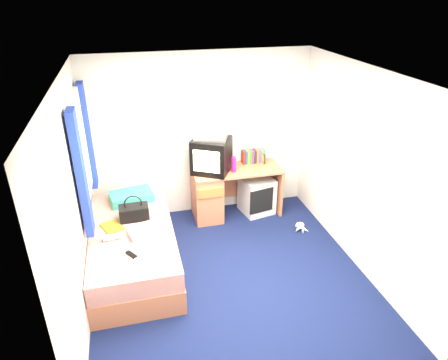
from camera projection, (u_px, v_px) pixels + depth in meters
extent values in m
plane|color=#0C1438|center=(230.00, 277.00, 4.81)|extent=(3.40, 3.40, 0.00)
plane|color=white|center=(232.00, 76.00, 3.75)|extent=(3.40, 3.40, 0.00)
plane|color=silver|center=(201.00, 136.00, 5.76)|extent=(3.20, 0.00, 3.20)
plane|color=silver|center=(293.00, 298.00, 2.80)|extent=(3.20, 0.00, 3.20)
plane|color=silver|center=(75.00, 207.00, 3.94)|extent=(0.00, 3.40, 3.40)
plane|color=silver|center=(364.00, 174.00, 4.63)|extent=(0.00, 3.40, 3.40)
cube|color=#BD704F|center=(134.00, 255.00, 4.97)|extent=(1.00, 2.00, 0.30)
cube|color=olive|center=(179.00, 268.00, 4.72)|extent=(0.02, 0.70, 0.18)
cube|color=silver|center=(132.00, 236.00, 4.85)|extent=(0.98, 1.98, 0.24)
cube|color=#1C6FB6|center=(132.00, 197.00, 5.38)|extent=(0.61, 0.45, 0.12)
cube|color=#BD704F|center=(237.00, 170.00, 5.83)|extent=(1.30, 0.55, 0.03)
cube|color=#BD704F|center=(207.00, 196.00, 5.89)|extent=(0.40, 0.52, 0.72)
cube|color=#BD704F|center=(276.00, 188.00, 6.13)|extent=(0.04, 0.52, 0.72)
cube|color=#BD704F|center=(248.00, 178.00, 6.22)|extent=(0.78, 0.03, 0.55)
cube|color=silver|center=(257.00, 195.00, 6.09)|extent=(0.53, 0.53, 0.56)
cube|color=black|center=(212.00, 155.00, 5.65)|extent=(0.66, 0.65, 0.50)
cube|color=#FEFFA1|center=(206.00, 161.00, 5.45)|extent=(0.33, 0.20, 0.31)
cube|color=silver|center=(211.00, 136.00, 5.52)|extent=(0.52, 0.46, 0.08)
cube|color=maroon|center=(243.00, 157.00, 5.96)|extent=(0.03, 0.13, 0.20)
cube|color=navy|center=(245.00, 157.00, 5.97)|extent=(0.03, 0.13, 0.20)
cube|color=gold|center=(248.00, 157.00, 5.98)|extent=(0.03, 0.13, 0.20)
cube|color=#337F33|center=(250.00, 156.00, 5.99)|extent=(0.03, 0.13, 0.20)
cube|color=#7F337F|center=(252.00, 156.00, 5.99)|extent=(0.03, 0.13, 0.20)
cube|color=#262626|center=(254.00, 156.00, 6.00)|extent=(0.03, 0.13, 0.20)
cube|color=#B26633|center=(257.00, 156.00, 6.01)|extent=(0.03, 0.13, 0.20)
cube|color=#4C4C99|center=(259.00, 156.00, 6.02)|extent=(0.03, 0.13, 0.20)
cube|color=olive|center=(261.00, 155.00, 6.02)|extent=(0.03, 0.13, 0.20)
cube|color=#337272|center=(263.00, 155.00, 6.03)|extent=(0.03, 0.13, 0.20)
cube|color=#302110|center=(264.00, 158.00, 5.99)|extent=(0.03, 0.12, 0.14)
cylinder|color=#CE1D83|center=(234.00, 165.00, 5.69)|extent=(0.08, 0.08, 0.22)
cylinder|color=silver|center=(227.00, 164.00, 5.75)|extent=(0.06, 0.06, 0.19)
cube|color=black|center=(134.00, 213.00, 4.95)|extent=(0.36, 0.21, 0.18)
torus|color=black|center=(133.00, 203.00, 4.89)|extent=(0.22, 0.02, 0.22)
cube|color=silver|center=(142.00, 231.00, 4.64)|extent=(0.34, 0.31, 0.10)
cube|color=yellow|center=(112.00, 227.00, 4.81)|extent=(0.30, 0.34, 0.01)
cylinder|color=white|center=(112.00, 237.00, 4.57)|extent=(0.21, 0.09, 0.07)
cube|color=#F89737|center=(145.00, 259.00, 4.24)|extent=(0.23, 0.12, 0.01)
cube|color=black|center=(131.00, 255.00, 4.31)|extent=(0.13, 0.16, 0.02)
cube|color=silver|center=(79.00, 150.00, 4.61)|extent=(0.02, 0.90, 1.10)
cube|color=white|center=(72.00, 100.00, 4.35)|extent=(0.06, 1.06, 0.08)
cube|color=white|center=(88.00, 195.00, 4.88)|extent=(0.06, 1.06, 0.08)
cube|color=navy|center=(81.00, 175.00, 4.13)|extent=(0.08, 0.24, 1.40)
cube|color=navy|center=(87.00, 137.00, 5.16)|extent=(0.08, 0.24, 1.40)
cone|color=silver|center=(303.00, 228.00, 5.70)|extent=(0.17, 0.24, 0.09)
cone|color=silver|center=(299.00, 228.00, 5.70)|extent=(0.22, 0.22, 0.09)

